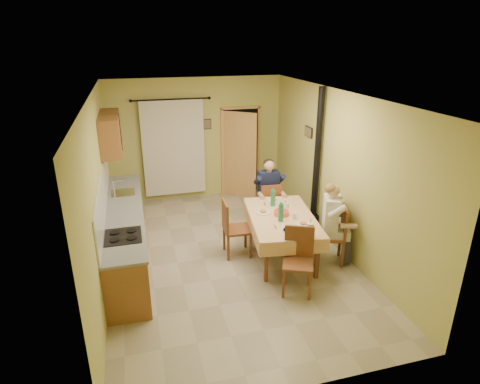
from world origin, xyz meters
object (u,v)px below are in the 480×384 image
object	(u,v)px
chair_near	(297,274)
stove_flue	(316,181)
chair_far	(268,214)
chair_left	(236,239)
man_far	(269,186)
man_right	(333,214)
chair_right	(331,246)
dining_table	(281,236)

from	to	relation	value
chair_near	stove_flue	distance (m)	2.32
chair_far	chair_left	xyz separation A→B (m)	(-0.90, -0.88, 0.00)
man_far	man_right	size ratio (longest dim) A/B	1.00
chair_far	chair_right	xyz separation A→B (m)	(0.59, -1.54, 0.00)
chair_far	stove_flue	world-z (taller)	stove_flue
chair_right	stove_flue	world-z (taller)	stove_flue
chair_left	man_far	distance (m)	1.40
chair_left	man_right	bearing A→B (deg)	68.75
chair_left	chair_near	bearing A→B (deg)	27.22
dining_table	chair_right	xyz separation A→B (m)	(0.75, -0.41, -0.09)
dining_table	stove_flue	size ratio (longest dim) A/B	0.70
stove_flue	chair_far	bearing A→B (deg)	159.70
chair_left	man_far	size ratio (longest dim) A/B	0.73
man_far	chair_right	bearing A→B (deg)	-66.10
chair_far	man_far	xyz separation A→B (m)	(0.00, 0.01, 0.59)
chair_far	chair_near	size ratio (longest dim) A/B	0.96
dining_table	man_far	bearing A→B (deg)	90.23
chair_near	man_right	distance (m)	1.25
man_far	stove_flue	xyz separation A→B (m)	(0.83, -0.32, 0.15)
chair_right	chair_near	bearing A→B (deg)	147.52
dining_table	man_far	distance (m)	1.25
chair_near	stove_flue	bearing A→B (deg)	-96.75
man_far	stove_flue	distance (m)	0.91
chair_near	chair_right	bearing A→B (deg)	-119.26
chair_left	chair_far	bearing A→B (deg)	136.80
stove_flue	chair_left	bearing A→B (deg)	-161.90
chair_far	man_far	size ratio (longest dim) A/B	0.70
dining_table	chair_far	size ratio (longest dim) A/B	2.02
chair_right	dining_table	bearing A→B (deg)	82.26
dining_table	chair_near	size ratio (longest dim) A/B	1.95
chair_near	man_right	world-z (taller)	man_right
chair_near	man_far	bearing A→B (deg)	-73.46
dining_table	man_right	xyz separation A→B (m)	(0.73, -0.41, 0.50)
man_far	stove_flue	bearing A→B (deg)	-18.04
chair_left	man_far	bearing A→B (deg)	137.22
chair_left	stove_flue	size ratio (longest dim) A/B	0.36
man_right	man_far	bearing A→B (deg)	41.50
chair_right	man_far	distance (m)	1.76
chair_far	chair_right	size ratio (longest dim) A/B	0.95
man_right	stove_flue	distance (m)	1.26
chair_right	stove_flue	size ratio (longest dim) A/B	0.36
dining_table	chair_right	bearing A→B (deg)	-20.74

